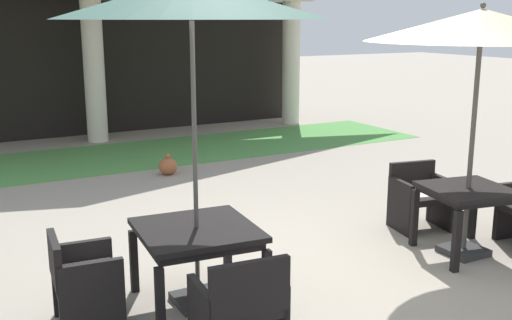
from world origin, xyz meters
TOP-DOWN VIEW (x-y plane):
  - ground_plane at (0.00, 0.00)m, footprint 60.00×60.00m
  - lawn_strip at (0.00, 6.01)m, footprint 12.46×2.52m
  - patio_table_near_foreground at (1.88, -0.55)m, footprint 1.00×1.00m
  - patio_umbrella_near_foreground at (1.88, -0.55)m, footprint 2.36×2.36m
  - patio_chair_near_foreground_north at (2.05, 0.34)m, footprint 0.72×0.64m
  - patio_table_mid_left at (-1.15, -0.25)m, footprint 1.09×1.09m
  - patio_umbrella_mid_left at (-1.15, -0.25)m, footprint 2.26×2.26m
  - patio_chair_mid_left_south at (-1.23, -1.25)m, footprint 0.67×0.58m
  - patio_chair_mid_left_west at (-2.14, -0.16)m, footprint 0.58×0.61m
  - terracotta_urn at (0.28, 4.31)m, footprint 0.31×0.31m

SIDE VIEW (x-z plane):
  - ground_plane at x=0.00m, z-range 0.00..0.00m
  - lawn_strip at x=0.00m, z-range 0.00..0.01m
  - terracotta_urn at x=0.28m, z-range -0.04..0.32m
  - patio_chair_mid_left_west at x=-2.14m, z-range -0.01..0.79m
  - patio_chair_near_foreground_north at x=2.05m, z-range -0.01..0.79m
  - patio_chair_mid_left_south at x=-1.23m, z-range -0.02..0.83m
  - patio_table_mid_left at x=-1.15m, z-range 0.27..0.99m
  - patio_table_near_foreground at x=1.88m, z-range 0.27..1.02m
  - patio_umbrella_near_foreground at x=1.88m, z-range 1.09..3.77m
  - patio_umbrella_mid_left at x=-1.15m, z-range 1.20..4.11m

